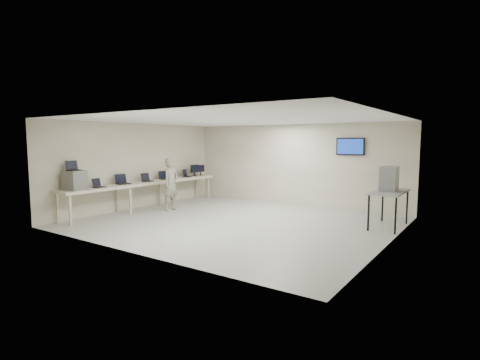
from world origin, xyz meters
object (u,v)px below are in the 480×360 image
Objects in this scene: side_table at (389,194)px; equipment_box at (75,180)px; workbench at (146,184)px; soldier at (171,184)px.

equipment_box is at bearing -149.85° from side_table.
workbench is 7.40m from side_table.
equipment_box reaches higher than side_table.
soldier is 1.08× the size of side_table.
workbench is at bearing -166.34° from side_table.
soldier reaches higher than equipment_box.
side_table is at bearing 18.85° from equipment_box.
workbench is 0.91m from soldier.
equipment_box reaches higher than workbench.
side_table is at bearing 13.66° from workbench.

